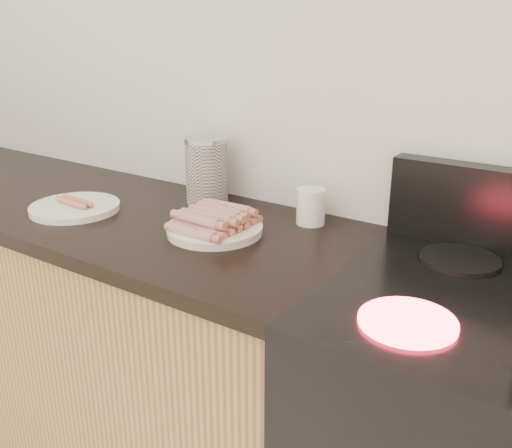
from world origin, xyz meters
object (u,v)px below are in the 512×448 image
Objects in this scene: side_plate at (75,208)px; mug at (311,206)px; main_plate at (215,230)px; canister at (207,170)px.

mug is at bearing 24.87° from side_plate.
canister is (-0.18, 0.20, 0.09)m from main_plate.
side_plate is 1.28× the size of canister.
canister is (0.27, 0.28, 0.09)m from side_plate.
canister is at bearing 132.54° from main_plate.
canister reaches higher than main_plate.
side_plate is at bearing -155.13° from mug.
main_plate is 0.46m from side_plate.
canister reaches higher than mug.
side_plate reaches higher than main_plate.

